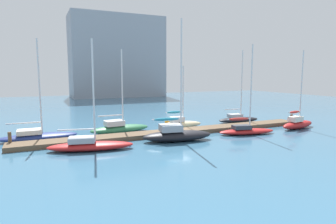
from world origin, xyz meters
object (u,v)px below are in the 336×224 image
object	(u,v)px
sailboat_2	(120,128)
sailboat_3	(177,134)
sailboat_1	(90,144)
sailboat_4	(180,123)
harbor_building_distant	(117,57)
sailboat_0	(37,135)
sailboat_7	(298,123)
mooring_buoy_orange	(167,123)
sailboat_6	(238,119)
sailboat_5	(246,129)

from	to	relation	value
sailboat_2	sailboat_3	size ratio (longest dim) A/B	0.79
sailboat_1	sailboat_4	world-z (taller)	sailboat_1
harbor_building_distant	sailboat_0	bearing A→B (deg)	-112.35
sailboat_0	sailboat_2	xyz separation A→B (m)	(7.70, 0.18, 0.08)
sailboat_3	sailboat_1	bearing A→B (deg)	-170.38
sailboat_0	sailboat_1	distance (m)	6.72
sailboat_4	sailboat_7	xyz separation A→B (m)	(11.78, -5.51, 0.05)
sailboat_4	harbor_building_distant	size ratio (longest dim) A/B	0.29
sailboat_0	sailboat_7	world-z (taller)	sailboat_0
sailboat_2	mooring_buoy_orange	xyz separation A→B (m)	(6.30, 2.06, -0.22)
sailboat_6	sailboat_7	distance (m)	6.93
sailboat_2	sailboat_6	size ratio (longest dim) A/B	0.95
mooring_buoy_orange	harbor_building_distant	xyz separation A→B (m)	(5.96, 46.32, 10.23)
sailboat_0	sailboat_5	size ratio (longest dim) A/B	1.03
sailboat_0	sailboat_1	bearing A→B (deg)	-55.23
sailboat_0	sailboat_4	world-z (taller)	sailboat_0
sailboat_1	sailboat_7	world-z (taller)	sailboat_1
sailboat_3	sailboat_4	world-z (taller)	sailboat_3
sailboat_0	sailboat_3	bearing A→B (deg)	-25.24
sailboat_3	sailboat_6	world-z (taller)	sailboat_3
sailboat_7	harbor_building_distant	bearing A→B (deg)	85.14
sailboat_2	sailboat_6	xyz separation A→B (m)	(15.22, 0.23, -0.06)
sailboat_4	sailboat_6	size ratio (longest dim) A/B	0.77
sailboat_2	sailboat_6	distance (m)	15.22
sailboat_3	sailboat_5	size ratio (longest dim) A/B	1.21
sailboat_5	sailboat_7	size ratio (longest dim) A/B	1.03
sailboat_5	mooring_buoy_orange	bearing A→B (deg)	134.03
sailboat_7	harbor_building_distant	distance (m)	55.46
sailboat_3	mooring_buoy_orange	xyz separation A→B (m)	(2.55, 7.71, -0.34)
harbor_building_distant	sailboat_3	bearing A→B (deg)	-98.95
sailboat_0	mooring_buoy_orange	xyz separation A→B (m)	(14.00, 2.24, -0.14)
sailboat_0	sailboat_5	xyz separation A→B (m)	(19.05, -5.76, 0.04)
sailboat_6	sailboat_3	bearing A→B (deg)	-146.84
sailboat_5	harbor_building_distant	xyz separation A→B (m)	(0.91, 54.33, 10.05)
sailboat_2	sailboat_5	size ratio (longest dim) A/B	0.96
sailboat_4	sailboat_6	world-z (taller)	sailboat_6
sailboat_1	sailboat_2	size ratio (longest dim) A/B	1.02
sailboat_0	sailboat_4	size ratio (longest dim) A/B	1.33
sailboat_3	sailboat_6	size ratio (longest dim) A/B	1.21
sailboat_2	sailboat_7	bearing A→B (deg)	-22.88
sailboat_1	sailboat_4	xyz separation A→B (m)	(10.72, 5.42, 0.09)
sailboat_5	sailboat_7	distance (m)	7.26
sailboat_3	harbor_building_distant	distance (m)	55.59
sailboat_0	sailboat_5	world-z (taller)	sailboat_0
sailboat_6	sailboat_4	bearing A→B (deg)	-170.41
sailboat_5	sailboat_6	xyz separation A→B (m)	(3.87, 6.18, -0.01)
harbor_building_distant	mooring_buoy_orange	bearing A→B (deg)	-97.33
sailboat_6	harbor_building_distant	bearing A→B (deg)	99.48
sailboat_5	sailboat_7	xyz separation A→B (m)	(7.25, 0.14, 0.12)
sailboat_0	sailboat_3	world-z (taller)	sailboat_3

